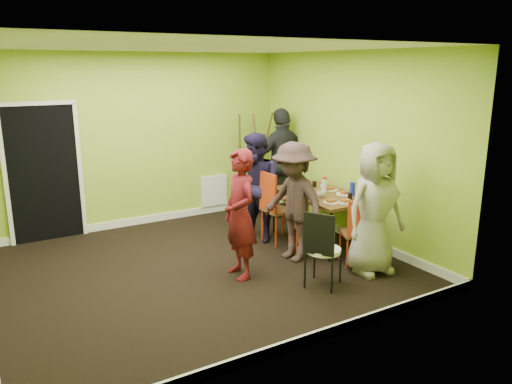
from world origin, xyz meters
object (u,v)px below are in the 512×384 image
Objects in this scene: chair_left_far at (275,203)px; chair_bentwood at (322,246)px; chair_left_near at (300,216)px; thermos at (324,186)px; chair_back_end at (283,181)px; blue_bottle at (352,189)px; chair_front_end at (358,228)px; person_back_end at (282,163)px; person_left_far at (257,188)px; dining_table at (322,197)px; easel at (253,162)px; person_front_end at (375,209)px; person_standing at (240,214)px; person_left_near at (294,202)px; orange_bottle at (308,190)px.

chair_bentwood is at bearing -13.72° from chair_left_far.
chair_left_near reaches higher than thermos.
blue_bottle is at bearing 97.27° from chair_back_end.
chair_front_end is (0.40, -0.75, -0.04)m from chair_left_near.
person_left_far is at bearing 40.38° from person_back_end.
chair_left_far reaches higher than dining_table.
thermos is (0.21, 0.99, 0.34)m from chair_front_end.
chair_back_end is 0.52× the size of easel.
person_front_end is at bearing -62.26° from chair_front_end.
person_standing is at bearing -163.60° from thermos.
person_left_near is at bearing 128.51° from person_front_end.
dining_table is at bearing 133.07° from blue_bottle.
thermos reaches higher than chair_bentwood.
orange_bottle is 0.76m from person_left_far.
person_front_end is (-0.34, -2.57, 0.19)m from chair_back_end.
thermos is 0.89m from person_left_near.
thermos is 0.13× the size of person_left_near.
chair_bentwood is at bearing -120.82° from orange_bottle.
dining_table is at bearing 106.70° from person_left_near.
blue_bottle is (0.26, -0.33, -0.01)m from thermos.
person_standing is 0.86× the size of person_back_end.
person_left_far is at bearing 146.47° from thermos.
person_back_end is (1.91, 1.93, 0.13)m from person_standing.
person_back_end is at bearing 114.39° from person_left_far.
person_standing is (-1.71, -0.50, -0.04)m from thermos.
chair_bentwood reaches higher than chair_back_end.
person_left_near is at bearing -177.96° from blue_bottle.
dining_table is 1.39× the size of chair_left_far.
chair_back_end reaches higher than chair_front_end.
person_front_end reaches higher than thermos.
chair_left_near is at bearing 173.92° from blue_bottle.
chair_bentwood is (-0.44, -1.06, -0.02)m from chair_left_near.
easel reaches higher than person_front_end.
person_left_far is at bearing -118.62° from easel.
blue_bottle reaches higher than chair_front_end.
orange_bottle is at bearing 116.13° from chair_bentwood.
person_standing is at bearing -89.69° from person_left_near.
easel is at bearing 110.26° from chair_front_end.
chair_left_far is at bearing 145.34° from blue_bottle.
person_front_end is at bearing 81.83° from person_back_end.
chair_back_end is 0.57× the size of person_left_near.
person_standing is at bearing 157.30° from person_front_end.
person_standing is (-1.04, -0.81, 0.20)m from chair_left_far.
chair_left_far is 1.65m from person_front_end.
person_left_near is at bearing -39.77° from chair_left_near.
chair_left_near is at bearing 5.77° from chair_left_far.
chair_back_end reaches higher than orange_bottle.
blue_bottle is at bearing -82.90° from easel.
chair_left_far is at bearing 154.98° from thermos.
person_left_near is (-0.76, -0.36, 0.11)m from dining_table.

